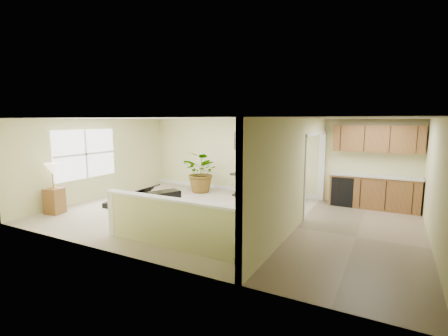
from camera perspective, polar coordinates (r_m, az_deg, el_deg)
The scene contains 20 objects.
floor at distance 8.42m, azimuth 0.16°, elevation -8.57°, with size 9.00×9.00×0.00m, color #C3B597.
back_wall at distance 10.86m, azimuth 7.53°, elevation 1.95°, with size 9.00×0.04×2.50m, color beige.
front_wall at distance 5.70m, azimuth -14.02°, elevation -4.06°, with size 9.00×0.04×2.50m, color beige.
left_wall at distance 10.96m, azimuth -21.17°, elevation 1.51°, with size 0.04×6.00×2.50m, color beige.
right_wall at distance 7.27m, azimuth 33.44°, elevation -2.55°, with size 0.04×6.00×2.50m, color beige.
ceiling at distance 8.05m, azimuth 0.17°, elevation 8.71°, with size 9.00×6.00×0.04m, color silver.
kitchen_vinyl at distance 7.56m, azimuth 22.25°, elevation -11.16°, with size 2.70×6.00×0.01m, color gray.
interior_partition at distance 7.73m, azimuth 12.95°, elevation -1.02°, with size 0.18×5.99×2.50m.
pony_half_wall at distance 6.36m, azimuth -9.02°, elevation -9.43°, with size 3.42×0.22×1.00m.
left_window at distance 10.61m, azimuth -23.20°, elevation 2.28°, with size 0.05×2.15×1.45m, color white.
wall_art_left at distance 11.16m, azimuth 2.94°, elevation 4.76°, with size 0.48×0.04×0.58m.
wall_mirror at distance 10.69m, azimuth 9.05°, elevation 4.78°, with size 0.55×0.04×0.55m.
kitchen_cabinets at distance 10.00m, azimuth 24.33°, elevation -1.47°, with size 2.36×0.65×2.33m.
piano at distance 9.78m, azimuth -15.09°, elevation -3.18°, with size 1.66×1.72×1.30m.
piano_bench at distance 8.98m, azimuth -10.48°, elevation -5.78°, with size 0.42×0.83×0.56m, color black.
loveseat at distance 10.60m, azimuth 7.93°, elevation -3.27°, with size 1.62×1.07×0.86m.
accent_table at distance 10.65m, azimuth 2.34°, elevation -2.37°, with size 0.50×0.50×0.73m.
palm_plant at distance 11.10m, azimuth -3.84°, elevation -0.78°, with size 1.42×1.28×1.40m.
small_plant at distance 10.13m, azimuth 13.05°, elevation -4.65°, with size 0.27×0.27×0.49m.
lamp_stand at distance 9.69m, azimuth -27.73°, elevation -3.81°, with size 0.46×0.46×1.34m.
Camera 1 is at (3.74, -7.13, 2.45)m, focal length 26.00 mm.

